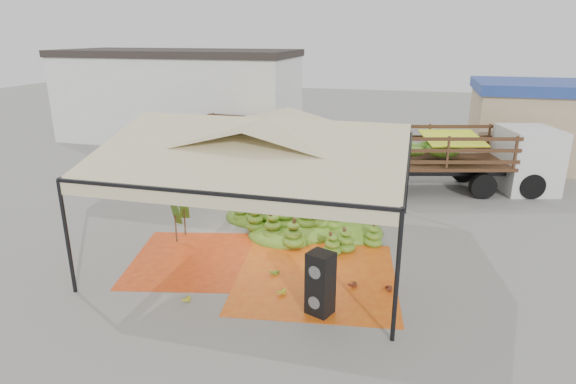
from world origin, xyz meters
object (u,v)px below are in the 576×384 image
(truck_right, at_px, (468,152))
(vendor, at_px, (276,171))
(truck_left, at_px, (263,136))
(speaker_stack, at_px, (320,283))
(banana_heap, at_px, (304,208))

(truck_right, bearing_deg, vendor, -176.43)
(truck_left, bearing_deg, truck_right, -5.71)
(speaker_stack, distance_m, truck_left, 13.98)
(banana_heap, height_order, truck_right, truck_right)
(banana_heap, bearing_deg, vendor, 121.21)
(banana_heap, xyz_separation_m, truck_left, (-3.91, 7.56, 0.76))
(vendor, xyz_separation_m, truck_right, (7.56, 2.53, 0.68))
(speaker_stack, distance_m, truck_right, 11.69)
(banana_heap, distance_m, speaker_stack, 5.51)
(vendor, height_order, truck_right, truck_right)
(banana_heap, xyz_separation_m, vendor, (-1.90, 3.13, 0.30))
(speaker_stack, bearing_deg, truck_left, 135.45)
(vendor, distance_m, truck_left, 4.89)
(truck_left, bearing_deg, vendor, -60.07)
(speaker_stack, distance_m, vendor, 9.10)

